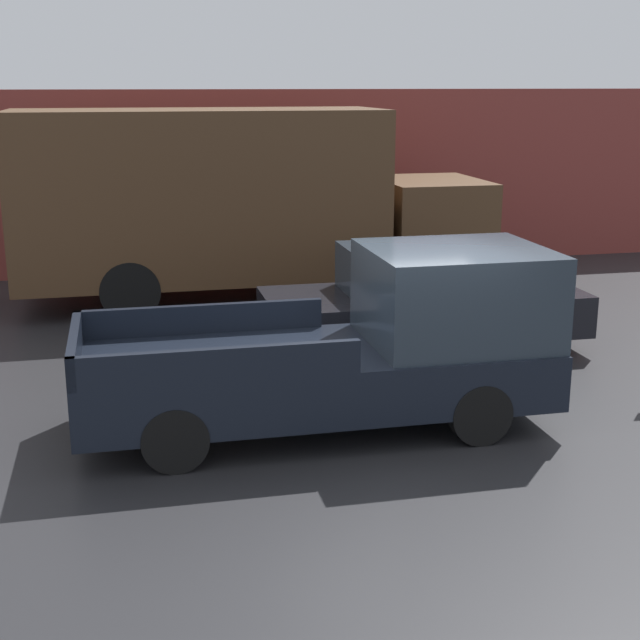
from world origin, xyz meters
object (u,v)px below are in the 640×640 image
object	(u,v)px
car	(426,299)
delivery_truck	(233,200)
newspaper_box	(398,243)
pickup_truck	(362,346)

from	to	relation	value
car	delivery_truck	bearing A→B (deg)	121.59
delivery_truck	newspaper_box	bearing A→B (deg)	31.41
delivery_truck	car	bearing A→B (deg)	-58.41
pickup_truck	car	bearing A→B (deg)	57.39
car	newspaper_box	xyz separation A→B (m)	(1.60, 6.46, -0.31)
pickup_truck	delivery_truck	size ratio (longest dim) A/B	0.63
newspaper_box	car	bearing A→B (deg)	-103.89
pickup_truck	newspaper_box	world-z (taller)	pickup_truck
car	delivery_truck	world-z (taller)	delivery_truck
car	newspaper_box	distance (m)	6.66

